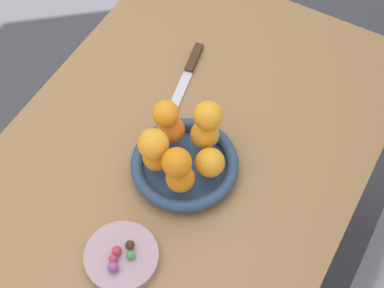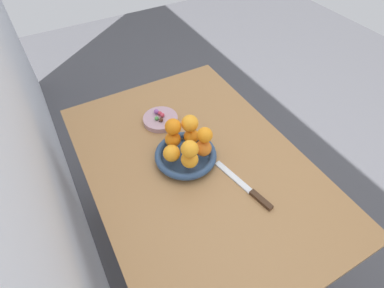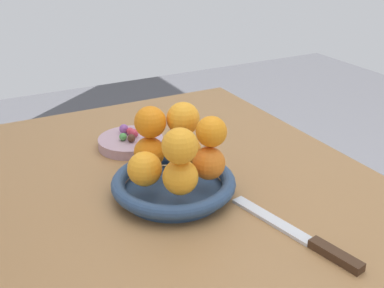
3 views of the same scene
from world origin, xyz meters
name	(u,v)px [view 3 (image 3 of 3)]	position (x,y,z in m)	size (l,w,h in m)	color
dining_table	(195,240)	(0.00, 0.00, 0.65)	(1.10, 0.76, 0.74)	#9E7042
fruit_bowl	(174,185)	(0.04, 0.03, 0.76)	(0.23, 0.23, 0.04)	navy
candy_dish	(131,142)	(0.27, 0.02, 0.75)	(0.15, 0.15, 0.02)	#B28C99
orange_0	(145,169)	(0.03, 0.08, 0.81)	(0.06, 0.06, 0.06)	orange
orange_1	(180,177)	(-0.02, 0.04, 0.81)	(0.06, 0.06, 0.06)	orange
orange_2	(208,163)	(0.00, -0.03, 0.81)	(0.06, 0.06, 0.06)	orange
orange_3	(186,149)	(0.07, -0.02, 0.81)	(0.06, 0.06, 0.06)	orange
orange_4	(149,152)	(0.09, 0.05, 0.81)	(0.06, 0.06, 0.06)	orange
orange_5	(150,122)	(0.10, 0.04, 0.87)	(0.06, 0.06, 0.06)	orange
orange_6	(183,119)	(0.08, -0.02, 0.87)	(0.06, 0.06, 0.06)	orange
orange_7	(211,132)	(0.01, -0.03, 0.87)	(0.06, 0.06, 0.06)	orange
orange_8	(180,146)	(-0.03, 0.04, 0.87)	(0.06, 0.06, 0.06)	orange
candy_ball_0	(134,133)	(0.27, 0.01, 0.77)	(0.02, 0.02, 0.02)	#C6384C
candy_ball_1	(123,137)	(0.27, 0.04, 0.77)	(0.02, 0.02, 0.02)	#4C9947
candy_ball_2	(124,129)	(0.30, 0.02, 0.77)	(0.02, 0.02, 0.02)	#8C4C99
candy_ball_3	(131,138)	(0.25, 0.03, 0.77)	(0.02, 0.02, 0.02)	#472819
candy_ball_4	(130,131)	(0.29, 0.01, 0.77)	(0.02, 0.02, 0.02)	#C6384C
knife	(303,237)	(-0.19, -0.10, 0.75)	(0.26, 0.07, 0.01)	#3F2819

